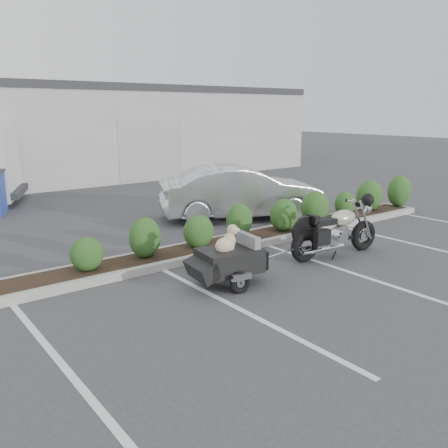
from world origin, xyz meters
TOP-DOWN VIEW (x-y plane):
  - ground at (0.00, 0.00)m, footprint 90.00×90.00m
  - planter_kerb at (1.00, 2.20)m, footprint 12.00×1.00m
  - building at (0.00, 17.00)m, footprint 26.00×10.00m
  - motorcycle at (1.79, 0.35)m, footprint 2.29×0.84m
  - pet_trailer at (-0.99, 0.37)m, footprint 1.84×1.04m
  - sedan at (2.48, 4.24)m, footprint 4.70×3.33m

SIDE VIEW (x-z plane):
  - ground at x=0.00m, z-range 0.00..0.00m
  - planter_kerb at x=1.00m, z-range 0.00..0.15m
  - pet_trailer at x=-0.99m, z-range -0.09..1.00m
  - motorcycle at x=1.79m, z-range -0.13..1.18m
  - sedan at x=2.48m, z-range 0.00..1.47m
  - building at x=0.00m, z-range 0.00..4.00m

